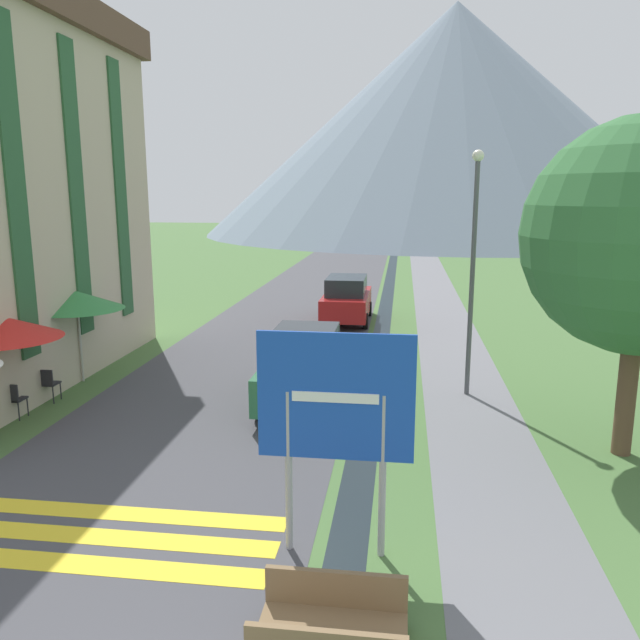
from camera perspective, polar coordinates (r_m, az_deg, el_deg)
ground_plane at (r=24.35m, az=2.94°, el=-0.38°), size 160.00×160.00×0.00m
road at (r=34.40m, az=0.14°, el=3.16°), size 6.40×60.00×0.01m
footpath at (r=34.17m, az=10.35°, el=2.91°), size 2.20×60.00×0.01m
drainage_channel at (r=34.13m, az=6.32°, el=3.02°), size 0.60×60.00×0.00m
crosswalk_marking at (r=10.37m, az=-19.55°, el=-18.16°), size 5.44×1.84×0.01m
mountain_distant at (r=80.91m, az=12.06°, el=17.35°), size 60.04×60.04×27.05m
road_sign at (r=8.58m, az=1.41°, el=-8.44°), size 2.15×0.11×3.22m
footbridge at (r=7.77m, az=1.01°, el=-26.67°), size 1.70×1.10×0.65m
parked_car_near at (r=15.15m, az=-1.41°, el=-4.23°), size 1.84×4.36×1.82m
parked_car_far at (r=24.63m, az=2.46°, el=1.92°), size 1.84×4.11×1.82m
cafe_chair_far_right at (r=16.62m, az=-23.64°, el=-5.22°), size 0.40×0.40×0.85m
cafe_chair_middle at (r=15.73m, az=-26.27°, el=-6.38°), size 0.40×0.40×0.85m
cafe_umbrella_middle_red at (r=15.43m, az=-26.81°, el=-0.63°), size 2.43×2.43×2.35m
cafe_umbrella_rear_green at (r=17.75m, az=-21.32°, el=1.69°), size 2.44×2.44×2.48m
person_seated_near at (r=16.73m, az=-24.91°, el=-4.59°), size 0.32×0.32×1.25m
streetlamp at (r=15.72m, az=13.83°, el=5.68°), size 0.28×0.28×6.03m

